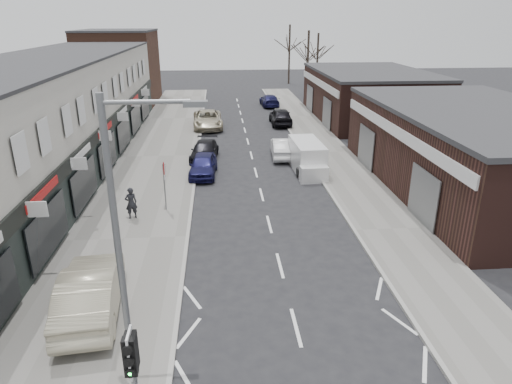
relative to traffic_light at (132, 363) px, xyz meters
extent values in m
plane|color=black|center=(4.40, 2.02, -2.41)|extent=(160.00, 160.00, 0.00)
cube|color=slate|center=(-2.35, 24.02, -2.35)|extent=(5.50, 64.00, 0.12)
cube|color=slate|center=(10.15, 24.02, -2.35)|extent=(3.50, 64.00, 0.12)
cube|color=#BCB7AC|center=(-9.10, 21.52, 1.14)|extent=(8.00, 41.00, 7.10)
cube|color=#4E2D21|center=(-9.10, 47.02, 1.59)|extent=(8.00, 10.00, 8.00)
cube|color=#381E19|center=(16.90, 16.02, -0.16)|extent=(10.00, 18.00, 4.50)
cube|color=#381E19|center=(16.90, 36.02, -0.16)|extent=(10.00, 16.00, 4.50)
cube|color=silver|center=(0.00, 0.02, 0.26)|extent=(0.05, 0.55, 1.10)
cube|color=black|center=(0.00, -0.10, 0.26)|extent=(0.28, 0.22, 0.95)
sphere|color=#0CE533|center=(0.00, -0.22, -0.04)|extent=(0.18, 0.18, 0.18)
cube|color=black|center=(0.00, 0.14, 0.26)|extent=(0.26, 0.20, 0.90)
cylinder|color=slate|center=(-0.30, 1.22, 1.71)|extent=(0.16, 0.16, 8.00)
cylinder|color=slate|center=(0.60, 1.22, 5.51)|extent=(1.80, 0.10, 0.10)
cube|color=slate|center=(1.60, 1.22, 5.46)|extent=(0.50, 0.22, 0.12)
cylinder|color=slate|center=(-0.80, 14.02, -1.04)|extent=(0.07, 0.07, 2.50)
cube|color=white|center=(-0.75, 14.02, -0.44)|extent=(0.04, 0.45, 0.25)
cube|color=silver|center=(7.80, 20.34, -1.45)|extent=(1.88, 4.27, 1.92)
cube|color=silver|center=(7.80, 17.86, -1.91)|extent=(1.72, 0.79, 1.01)
cylinder|color=black|center=(7.02, 18.86, -2.09)|extent=(0.20, 0.64, 0.64)
cylinder|color=black|center=(8.58, 18.86, -2.09)|extent=(0.20, 0.64, 0.64)
cylinder|color=black|center=(7.02, 21.82, -2.09)|extent=(0.20, 0.64, 0.64)
cylinder|color=black|center=(8.58, 21.82, -2.09)|extent=(0.20, 0.64, 0.64)
imported|color=#ACA48A|center=(-2.38, 5.25, -1.46)|extent=(2.30, 5.23, 1.67)
imported|color=black|center=(-2.37, 13.07, -1.49)|extent=(0.70, 0.59, 1.62)
imported|color=#161544|center=(1.00, 19.73, -1.73)|extent=(1.90, 4.15, 1.38)
imported|color=black|center=(1.00, 23.23, -1.78)|extent=(2.19, 4.52, 1.27)
imported|color=#B0A68D|center=(1.09, 33.20, -1.64)|extent=(2.81, 5.71, 1.56)
imported|color=silver|center=(6.60, 23.37, -1.71)|extent=(1.71, 4.32, 1.40)
imported|color=black|center=(7.90, 33.97, -1.63)|extent=(1.88, 4.63, 1.58)
imported|color=#13133C|center=(7.90, 43.57, -1.76)|extent=(2.03, 4.61, 1.32)
camera|label=1|loc=(2.06, -8.22, 7.12)|focal=32.00mm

